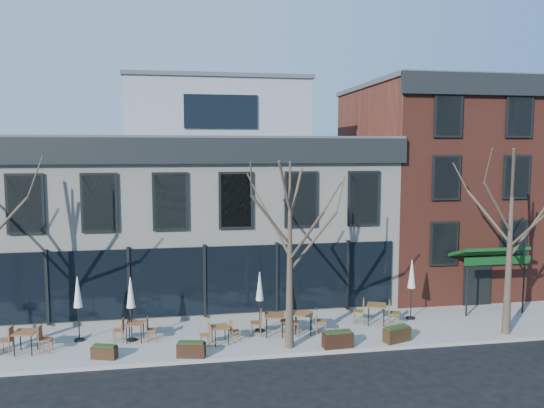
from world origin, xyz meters
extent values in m
plane|color=black|center=(0.00, 0.00, 0.00)|extent=(120.00, 120.00, 0.00)
cube|color=gray|center=(3.25, -2.15, 0.07)|extent=(33.50, 4.70, 0.15)
cube|color=beige|center=(0.00, 5.00, 4.00)|extent=(18.00, 10.00, 8.00)
cube|color=#47474C|center=(0.00, 5.00, 8.05)|extent=(18.30, 10.30, 0.30)
cube|color=black|center=(0.00, -0.12, 7.55)|extent=(18.30, 0.25, 1.10)
cube|color=black|center=(-9.12, 5.00, 7.55)|extent=(0.25, 10.30, 1.10)
cube|color=black|center=(0.00, -0.06, 1.90)|extent=(17.20, 0.12, 3.00)
cube|color=black|center=(-9.06, 4.00, 1.90)|extent=(0.12, 7.50, 3.00)
cube|color=gray|center=(1.00, 6.00, 9.60)|extent=(9.00, 6.50, 3.00)
cube|color=maroon|center=(13.00, 5.00, 5.50)|extent=(8.00, 10.00, 11.00)
cube|color=#47474C|center=(13.00, 5.00, 11.05)|extent=(8.20, 10.20, 0.25)
cube|color=black|center=(13.00, -0.12, 10.60)|extent=(8.20, 0.25, 1.00)
cube|color=#0C3813|center=(13.00, -0.85, 2.90)|extent=(3.20, 1.66, 0.67)
cube|color=black|center=(13.00, -0.05, 1.25)|extent=(1.40, 0.10, 2.50)
cone|color=#382B21|center=(3.00, -3.90, 3.67)|extent=(0.34, 0.34, 7.04)
cylinder|color=#382B21|center=(3.95, -3.73, 4.18)|extent=(2.00, 0.46, 2.21)
cylinder|color=#382B21|center=(2.60, -3.04, 4.59)|extent=(0.93, 1.84, 1.91)
cylinder|color=#382B21|center=(2.25, -4.17, 5.04)|extent=(1.61, 0.68, 1.97)
cylinder|color=#382B21|center=(3.40, -4.76, 4.51)|extent=(0.93, 1.83, 2.03)
cone|color=#382B21|center=(12.00, -3.90, 3.89)|extent=(0.34, 0.34, 7.48)
cylinder|color=#382B21|center=(13.01, -3.72, 4.43)|extent=(2.12, 0.48, 2.35)
cylinder|color=#382B21|center=(11.57, -2.99, 4.86)|extent=(0.98, 1.94, 2.03)
cylinder|color=#382B21|center=(11.20, -4.19, 5.35)|extent=(1.71, 0.71, 2.09)
cylinder|color=#382B21|center=(12.42, -4.81, 4.78)|extent=(0.98, 1.94, 2.16)
cube|color=brown|center=(-6.66, -2.80, 0.94)|extent=(0.83, 0.83, 0.04)
cylinder|color=black|center=(-6.99, -3.08, 0.54)|extent=(0.04, 0.04, 0.78)
cylinder|color=black|center=(-6.39, -3.13, 0.54)|extent=(0.04, 0.04, 0.78)
cylinder|color=black|center=(-6.94, -2.47, 0.54)|extent=(0.04, 0.04, 0.78)
cylinder|color=black|center=(-6.33, -2.52, 0.54)|extent=(0.04, 0.04, 0.78)
cube|color=brown|center=(-2.80, -2.24, 0.87)|extent=(0.75, 0.75, 0.04)
cylinder|color=black|center=(-3.11, -2.49, 0.50)|extent=(0.04, 0.04, 0.71)
cylinder|color=black|center=(-2.56, -2.54, 0.50)|extent=(0.04, 0.04, 0.71)
cylinder|color=black|center=(-3.05, -1.94, 0.50)|extent=(0.04, 0.04, 0.71)
cylinder|color=black|center=(-2.50, -1.99, 0.50)|extent=(0.04, 0.04, 0.71)
cube|color=brown|center=(0.45, -3.07, 0.82)|extent=(0.75, 0.75, 0.04)
cylinder|color=black|center=(0.24, -3.37, 0.48)|extent=(0.04, 0.04, 0.66)
cylinder|color=black|center=(0.75, -3.28, 0.48)|extent=(0.04, 0.04, 0.66)
cylinder|color=black|center=(0.15, -2.87, 0.48)|extent=(0.04, 0.04, 0.66)
cylinder|color=black|center=(0.65, -2.78, 0.48)|extent=(0.04, 0.04, 0.66)
cube|color=brown|center=(2.67, -2.51, 0.98)|extent=(0.92, 0.92, 0.05)
cylinder|color=black|center=(2.30, -2.77, 0.56)|extent=(0.05, 0.05, 0.82)
cylinder|color=black|center=(2.93, -2.88, 0.56)|extent=(0.05, 0.05, 0.82)
cylinder|color=black|center=(2.41, -2.14, 0.56)|extent=(0.05, 0.05, 0.82)
cylinder|color=black|center=(3.04, -2.26, 0.56)|extent=(0.05, 0.05, 0.82)
cube|color=brown|center=(3.88, -2.44, 0.95)|extent=(0.95, 0.95, 0.04)
cylinder|color=black|center=(3.50, -2.65, 0.55)|extent=(0.04, 0.04, 0.79)
cylinder|color=black|center=(4.09, -2.82, 0.55)|extent=(0.04, 0.04, 0.79)
cylinder|color=black|center=(3.67, -2.06, 0.55)|extent=(0.04, 0.04, 0.79)
cylinder|color=black|center=(4.26, -2.23, 0.55)|extent=(0.04, 0.04, 0.79)
cube|color=brown|center=(7.20, -1.92, 0.99)|extent=(1.04, 1.04, 0.05)
cylinder|color=black|center=(6.79, -2.11, 0.56)|extent=(0.05, 0.05, 0.83)
cylinder|color=black|center=(7.38, -2.34, 0.56)|extent=(0.05, 0.05, 0.83)
cylinder|color=black|center=(7.02, -1.51, 0.56)|extent=(0.05, 0.05, 0.83)
cylinder|color=black|center=(7.62, -1.74, 0.56)|extent=(0.05, 0.05, 0.83)
cylinder|color=black|center=(-4.97, -1.81, 0.18)|extent=(0.41, 0.41, 0.06)
cylinder|color=black|center=(-4.97, -1.81, 1.17)|extent=(0.05, 0.05, 2.04)
cone|color=silver|center=(-4.97, -1.81, 2.10)|extent=(0.33, 0.33, 1.21)
cylinder|color=black|center=(-2.94, -2.15, 0.18)|extent=(0.40, 0.40, 0.06)
cylinder|color=black|center=(-2.94, -2.15, 1.16)|extent=(0.05, 0.05, 2.02)
cone|color=silver|center=(-2.94, -2.15, 2.08)|extent=(0.33, 0.33, 1.20)
cylinder|color=black|center=(2.16, -1.94, 0.18)|extent=(0.40, 0.40, 0.05)
cylinder|color=black|center=(2.16, -1.94, 1.14)|extent=(0.05, 0.05, 1.99)
cone|color=beige|center=(2.16, -1.94, 2.05)|extent=(0.32, 0.32, 1.17)
cylinder|color=black|center=(8.98, -1.48, 0.18)|extent=(0.42, 0.42, 0.06)
cylinder|color=black|center=(8.98, -1.48, 1.21)|extent=(0.05, 0.05, 2.11)
cone|color=#B7BDB0|center=(8.98, -1.48, 2.16)|extent=(0.35, 0.35, 1.25)
cube|color=#321E10|center=(-3.76, -3.82, 0.37)|extent=(0.96, 0.61, 0.45)
cube|color=#1E3314|center=(-3.76, -3.82, 0.61)|extent=(0.85, 0.51, 0.07)
cube|color=black|center=(-0.68, -4.20, 0.40)|extent=(1.07, 0.61, 0.50)
cube|color=#1E3314|center=(-0.68, -4.20, 0.67)|extent=(0.96, 0.51, 0.08)
cube|color=black|center=(4.80, -4.20, 0.43)|extent=(1.16, 0.51, 0.57)
cube|color=#1E3314|center=(4.80, -4.20, 0.74)|extent=(1.04, 0.42, 0.09)
cube|color=#2F200F|center=(7.26, -4.01, 0.42)|extent=(1.17, 0.76, 0.55)
cube|color=#1E3314|center=(7.26, -4.01, 0.72)|extent=(1.04, 0.64, 0.09)
camera|label=1|loc=(-0.96, -22.88, 7.62)|focal=35.00mm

